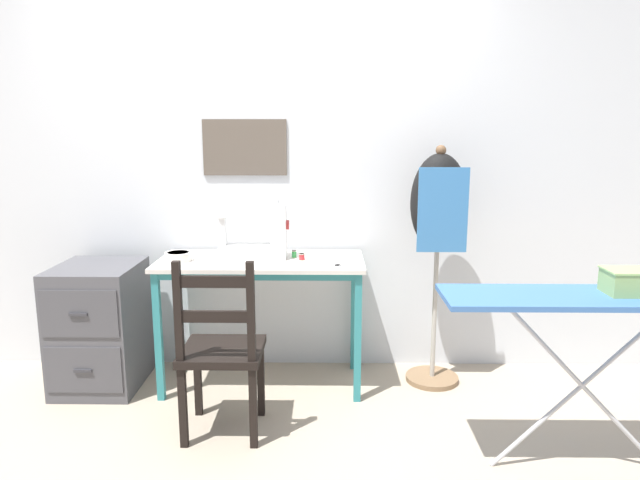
% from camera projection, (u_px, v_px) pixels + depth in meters
% --- Properties ---
extents(ground_plane, '(14.00, 14.00, 0.00)m').
position_uv_depth(ground_plane, '(258.00, 403.00, 3.22)').
color(ground_plane, tan).
extents(wall_back, '(10.00, 0.07, 2.55)m').
position_uv_depth(wall_back, '(266.00, 170.00, 3.57)').
color(wall_back, silver).
rests_on(wall_back, ground_plane).
extents(sewing_table, '(1.20, 0.53, 0.78)m').
position_uv_depth(sewing_table, '(261.00, 276.00, 3.34)').
color(sewing_table, silver).
rests_on(sewing_table, ground_plane).
extents(sewing_machine, '(0.41, 0.15, 0.34)m').
position_uv_depth(sewing_machine, '(257.00, 233.00, 3.34)').
color(sewing_machine, white).
rests_on(sewing_machine, sewing_table).
extents(fabric_bowl, '(0.15, 0.15, 0.05)m').
position_uv_depth(fabric_bowl, '(178.00, 256.00, 3.28)').
color(fabric_bowl, silver).
rests_on(fabric_bowl, sewing_table).
extents(scissors, '(0.12, 0.11, 0.01)m').
position_uv_depth(scissors, '(342.00, 266.00, 3.16)').
color(scissors, silver).
rests_on(scissors, sewing_table).
extents(thread_spool_near_machine, '(0.03, 0.03, 0.04)m').
position_uv_depth(thread_spool_near_machine, '(294.00, 254.00, 3.37)').
color(thread_spool_near_machine, green).
rests_on(thread_spool_near_machine, sewing_table).
extents(thread_spool_mid_table, '(0.04, 0.04, 0.04)m').
position_uv_depth(thread_spool_mid_table, '(302.00, 257.00, 3.30)').
color(thread_spool_mid_table, red).
rests_on(thread_spool_mid_table, sewing_table).
extents(wooden_chair, '(0.40, 0.38, 0.93)m').
position_uv_depth(wooden_chair, '(221.00, 352.00, 2.83)').
color(wooden_chair, black).
rests_on(wooden_chair, ground_plane).
extents(filing_cabinet, '(0.47, 0.54, 0.74)m').
position_uv_depth(filing_cabinet, '(100.00, 326.00, 3.39)').
color(filing_cabinet, '#4C4C51').
rests_on(filing_cabinet, ground_plane).
extents(dress_form, '(0.33, 0.32, 1.44)m').
position_uv_depth(dress_form, '(438.00, 215.00, 3.32)').
color(dress_form, '#846647').
rests_on(dress_form, ground_plane).
extents(ironing_board, '(1.28, 0.35, 0.83)m').
position_uv_depth(ironing_board, '(590.00, 304.00, 2.47)').
color(ironing_board, '#3D6BAD').
rests_on(ironing_board, ground_plane).
extents(storage_box, '(0.20, 0.16, 0.11)m').
position_uv_depth(storage_box, '(628.00, 282.00, 2.47)').
color(storage_box, '#8EB266').
rests_on(storage_box, ironing_board).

